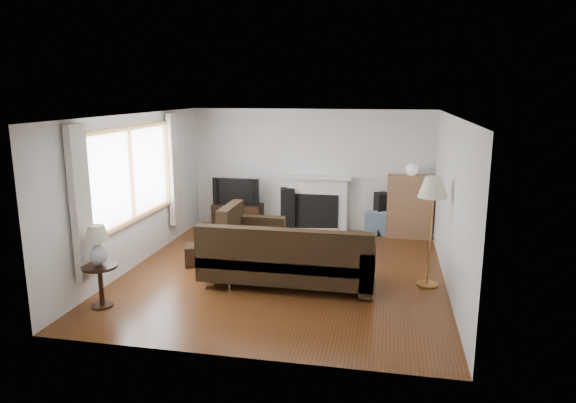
% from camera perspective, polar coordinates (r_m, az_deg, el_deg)
% --- Properties ---
extents(room, '(5.10, 5.60, 2.54)m').
position_cam_1_polar(room, '(8.00, -0.42, 0.60)').
color(room, '#572D13').
rests_on(room, ground).
extents(window, '(0.12, 2.74, 1.54)m').
position_cam_1_polar(window, '(8.60, -16.93, 2.91)').
color(window, olive).
rests_on(window, room).
extents(curtain_near, '(0.10, 0.35, 2.10)m').
position_cam_1_polar(curtain_near, '(7.32, -22.06, -0.22)').
color(curtain_near, beige).
rests_on(curtain_near, room).
extents(curtain_far, '(0.10, 0.35, 2.10)m').
position_cam_1_polar(curtain_far, '(9.95, -12.53, 3.48)').
color(curtain_far, beige).
rests_on(curtain_far, room).
extents(fireplace, '(1.40, 0.26, 1.15)m').
position_cam_1_polar(fireplace, '(10.67, 3.24, -0.18)').
color(fireplace, white).
rests_on(fireplace, room).
extents(tv_stand, '(1.03, 0.46, 0.51)m').
position_cam_1_polar(tv_stand, '(10.95, -5.58, -1.60)').
color(tv_stand, black).
rests_on(tv_stand, ground).
extents(television, '(0.99, 0.13, 0.57)m').
position_cam_1_polar(television, '(10.83, -5.64, 1.19)').
color(television, black).
rests_on(television, tv_stand).
extents(speaker_left, '(0.34, 0.36, 0.89)m').
position_cam_1_polar(speaker_left, '(10.70, -0.06, -0.85)').
color(speaker_left, black).
rests_on(speaker_left, ground).
extents(speaker_right, '(0.33, 0.36, 0.86)m').
position_cam_1_polar(speaker_right, '(10.51, 10.32, -1.36)').
color(speaker_right, black).
rests_on(speaker_right, ground).
extents(bookshelf, '(0.89, 0.42, 1.23)m').
position_cam_1_polar(bookshelf, '(10.44, 13.37, -0.54)').
color(bookshelf, '#906443').
rests_on(bookshelf, ground).
extents(globe_lamp, '(0.24, 0.24, 0.24)m').
position_cam_1_polar(globe_lamp, '(10.31, 13.57, 3.45)').
color(globe_lamp, white).
rests_on(globe_lamp, bookshelf).
extents(sectional_sofa, '(2.78, 2.03, 0.90)m').
position_cam_1_polar(sectional_sofa, '(7.69, -0.02, -6.06)').
color(sectional_sofa, black).
rests_on(sectional_sofa, ground).
extents(coffee_table, '(1.20, 0.78, 0.43)m').
position_cam_1_polar(coffee_table, '(9.05, 2.08, -4.78)').
color(coffee_table, '#A46C4E').
rests_on(coffee_table, ground).
extents(footstool, '(0.49, 0.49, 0.34)m').
position_cam_1_polar(footstool, '(8.77, -9.96, -5.87)').
color(footstool, black).
rests_on(footstool, ground).
extents(floor_lamp, '(0.50, 0.50, 1.66)m').
position_cam_1_polar(floor_lamp, '(7.83, 15.52, -3.30)').
color(floor_lamp, '#A57339').
rests_on(floor_lamp, ground).
extents(side_table, '(0.47, 0.47, 0.58)m').
position_cam_1_polar(side_table, '(7.43, -20.07, -8.81)').
color(side_table, black).
rests_on(side_table, ground).
extents(table_lamp, '(0.34, 0.34, 0.54)m').
position_cam_1_polar(table_lamp, '(7.25, -20.39, -4.64)').
color(table_lamp, silver).
rests_on(table_lamp, side_table).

